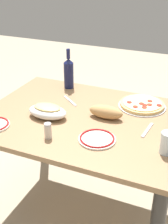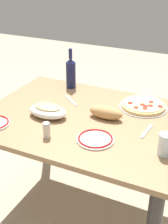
{
  "view_description": "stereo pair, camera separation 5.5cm",
  "coord_description": "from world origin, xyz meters",
  "px_view_note": "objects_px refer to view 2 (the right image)",
  "views": [
    {
      "loc": [
        -0.64,
        1.48,
        1.61
      ],
      "look_at": [
        0.0,
        0.0,
        0.77
      ],
      "focal_mm": 49.01,
      "sensor_mm": 36.0,
      "label": 1
    },
    {
      "loc": [
        -0.69,
        1.46,
        1.61
      ],
      "look_at": [
        0.0,
        0.0,
        0.77
      ],
      "focal_mm": 49.01,
      "sensor_mm": 36.0,
      "label": 2
    }
  ],
  "objects_px": {
    "bread_loaf": "(106,112)",
    "side_plate_far": "(95,139)",
    "dining_table": "(84,134)",
    "wine_bottle": "(71,72)",
    "baked_pasta_dish": "(48,110)",
    "pepperoni_pizza": "(143,105)",
    "water_glass": "(165,145)",
    "spice_shaker": "(47,130)"
  },
  "relations": [
    {
      "from": "wine_bottle",
      "to": "side_plate_far",
      "type": "distance_m",
      "value": 0.74
    },
    {
      "from": "baked_pasta_dish",
      "to": "spice_shaker",
      "type": "xyz_separation_m",
      "value": [
        -0.12,
        0.2,
        0.0
      ]
    },
    {
      "from": "dining_table",
      "to": "side_plate_far",
      "type": "relative_size",
      "value": 6.15
    },
    {
      "from": "dining_table",
      "to": "wine_bottle",
      "type": "relative_size",
      "value": 4.25
    },
    {
      "from": "baked_pasta_dish",
      "to": "wine_bottle",
      "type": "relative_size",
      "value": 0.84
    },
    {
      "from": "baked_pasta_dish",
      "to": "side_plate_far",
      "type": "distance_m",
      "value": 0.38
    },
    {
      "from": "dining_table",
      "to": "wine_bottle",
      "type": "distance_m",
      "value": 0.52
    },
    {
      "from": "baked_pasta_dish",
      "to": "bread_loaf",
      "type": "height_order",
      "value": "same"
    },
    {
      "from": "baked_pasta_dish",
      "to": "water_glass",
      "type": "relative_size",
      "value": 2.1
    },
    {
      "from": "pepperoni_pizza",
      "to": "water_glass",
      "type": "height_order",
      "value": "water_glass"
    },
    {
      "from": "dining_table",
      "to": "baked_pasta_dish",
      "type": "xyz_separation_m",
      "value": [
        0.2,
        0.09,
        0.16
      ]
    },
    {
      "from": "pepperoni_pizza",
      "to": "side_plate_far",
      "type": "bearing_deg",
      "value": 75.88
    },
    {
      "from": "bread_loaf",
      "to": "baked_pasta_dish",
      "type": "bearing_deg",
      "value": 21.46
    },
    {
      "from": "dining_table",
      "to": "water_glass",
      "type": "xyz_separation_m",
      "value": [
        -0.52,
        0.19,
        0.18
      ]
    },
    {
      "from": "pepperoni_pizza",
      "to": "water_glass",
      "type": "bearing_deg",
      "value": 116.68
    },
    {
      "from": "side_plate_far",
      "to": "dining_table",
      "type": "bearing_deg",
      "value": -52.01
    },
    {
      "from": "bread_loaf",
      "to": "water_glass",
      "type": "bearing_deg",
      "value": 150.32
    },
    {
      "from": "dining_table",
      "to": "wine_bottle",
      "type": "bearing_deg",
      "value": -52.92
    },
    {
      "from": "pepperoni_pizza",
      "to": "bread_loaf",
      "type": "relative_size",
      "value": 1.47
    },
    {
      "from": "pepperoni_pizza",
      "to": "wine_bottle",
      "type": "distance_m",
      "value": 0.58
    },
    {
      "from": "pepperoni_pizza",
      "to": "baked_pasta_dish",
      "type": "bearing_deg",
      "value": 36.59
    },
    {
      "from": "pepperoni_pizza",
      "to": "wine_bottle",
      "type": "bearing_deg",
      "value": -9.85
    },
    {
      "from": "dining_table",
      "to": "baked_pasta_dish",
      "type": "relative_size",
      "value": 5.07
    },
    {
      "from": "baked_pasta_dish",
      "to": "water_glass",
      "type": "xyz_separation_m",
      "value": [
        -0.71,
        0.1,
        0.02
      ]
    },
    {
      "from": "wine_bottle",
      "to": "bread_loaf",
      "type": "bearing_deg",
      "value": 140.57
    },
    {
      "from": "bread_loaf",
      "to": "spice_shaker",
      "type": "xyz_separation_m",
      "value": [
        0.2,
        0.33,
        0.0
      ]
    },
    {
      "from": "side_plate_far",
      "to": "bread_loaf",
      "type": "height_order",
      "value": "bread_loaf"
    },
    {
      "from": "water_glass",
      "to": "baked_pasta_dish",
      "type": "bearing_deg",
      "value": -7.69
    },
    {
      "from": "wine_bottle",
      "to": "pepperoni_pizza",
      "type": "bearing_deg",
      "value": 170.15
    },
    {
      "from": "spice_shaker",
      "to": "pepperoni_pizza",
      "type": "bearing_deg",
      "value": -123.09
    },
    {
      "from": "dining_table",
      "to": "baked_pasta_dish",
      "type": "bearing_deg",
      "value": 24.81
    },
    {
      "from": "dining_table",
      "to": "bread_loaf",
      "type": "height_order",
      "value": "bread_loaf"
    },
    {
      "from": "spice_shaker",
      "to": "side_plate_far",
      "type": "bearing_deg",
      "value": -161.72
    },
    {
      "from": "wine_bottle",
      "to": "side_plate_far",
      "type": "height_order",
      "value": "wine_bottle"
    },
    {
      "from": "dining_table",
      "to": "baked_pasta_dish",
      "type": "distance_m",
      "value": 0.27
    },
    {
      "from": "baked_pasta_dish",
      "to": "spice_shaker",
      "type": "bearing_deg",
      "value": 120.01
    },
    {
      "from": "bread_loaf",
      "to": "side_plate_far",
      "type": "bearing_deg",
      "value": 99.35
    },
    {
      "from": "wine_bottle",
      "to": "spice_shaker",
      "type": "xyz_separation_m",
      "value": [
        -0.2,
        0.66,
        -0.07
      ]
    },
    {
      "from": "wine_bottle",
      "to": "bread_loaf",
      "type": "relative_size",
      "value": 1.39
    },
    {
      "from": "baked_pasta_dish",
      "to": "wine_bottle",
      "type": "bearing_deg",
      "value": -80.03
    },
    {
      "from": "side_plate_far",
      "to": "bread_loaf",
      "type": "relative_size",
      "value": 0.96
    },
    {
      "from": "water_glass",
      "to": "side_plate_far",
      "type": "bearing_deg",
      "value": 4.23
    }
  ]
}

